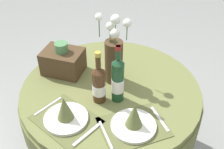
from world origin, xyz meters
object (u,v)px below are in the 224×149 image
Objects in this scene: dining_table at (111,105)px; woven_basket_side_left at (63,61)px; place_setting_left at (65,114)px; flower_vase at (114,56)px; wine_bottle_centre at (99,84)px; wine_bottle_left at (118,80)px; place_setting_right at (134,121)px.

woven_basket_side_left is at bearing 169.21° from dining_table.
flower_vase reaches higher than place_setting_left.
flower_vase is 1.39× the size of wine_bottle_centre.
wine_bottle_left is at bearing 22.31° from wine_bottle_centre.
flower_vase is at bearing 71.09° from place_setting_left.
place_setting_right is 1.18× the size of wine_bottle_left.
dining_table is 2.64× the size of place_setting_right.
place_setting_left is at bearing -119.90° from wine_bottle_centre.
flower_vase is at bearing 114.30° from wine_bottle_left.
flower_vase is 0.19m from wine_bottle_left.
wine_bottle_centre is at bearing -96.39° from flower_vase.
flower_vase reaches higher than woven_basket_side_left.
woven_basket_side_left is (-0.35, 0.07, 0.23)m from dining_table.
dining_table is at bearing 66.34° from place_setting_left.
wine_bottle_centre is (-0.24, 0.14, 0.07)m from place_setting_right.
wine_bottle_centre is (-0.10, -0.04, -0.02)m from wine_bottle_left.
wine_bottle_left is (-0.14, 0.18, 0.10)m from place_setting_right.
wine_bottle_left is at bearing -51.07° from dining_table.
wine_bottle_centre reaches higher than dining_table.
wine_bottle_left is (0.07, -0.17, -0.04)m from flower_vase.
woven_basket_side_left is (-0.34, -0.01, -0.10)m from flower_vase.
wine_bottle_centre is (0.12, 0.20, 0.07)m from place_setting_left.
wine_bottle_left is at bearing -20.18° from woven_basket_side_left.
wine_bottle_centre is at bearing 149.23° from place_setting_right.
place_setting_left is 0.97× the size of place_setting_right.
wine_bottle_left is 0.45m from woven_basket_side_left.
wine_bottle_left reaches higher than woven_basket_side_left.
wine_bottle_left is 0.11m from wine_bottle_centre.
flower_vase is at bearing 93.36° from dining_table.
place_setting_left is 0.45m from flower_vase.
flower_vase is 1.27× the size of wine_bottle_left.
wine_bottle_centre is at bearing -102.28° from dining_table.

